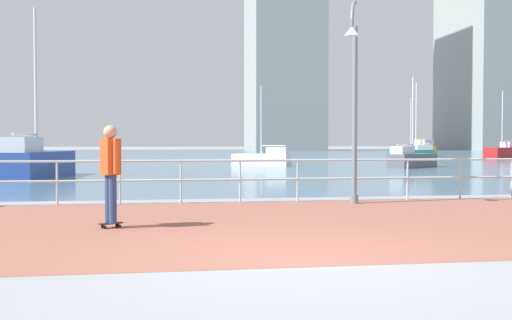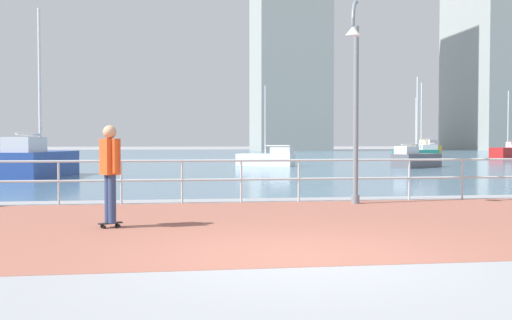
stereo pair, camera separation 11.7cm
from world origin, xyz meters
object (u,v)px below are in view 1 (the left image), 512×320
Objects in this scene: lamppost at (354,91)px; sailboat_blue at (503,151)px; sailboat_navy at (263,158)px; sailboat_yellow at (35,161)px; skateboarder at (111,166)px; sailboat_red at (411,159)px; sailboat_gray at (417,150)px; sailboat_ivory at (412,153)px.

sailboat_blue is (25.17, 35.10, -2.05)m from lamppost.
sailboat_yellow reaches higher than sailboat_navy.
sailboat_navy is (6.44, 23.70, -0.59)m from skateboarder.
lamppost is 0.94× the size of sailboat_red.
sailboat_navy is 0.70× the size of sailboat_gray.
sailboat_gray is (17.00, 16.95, 0.20)m from sailboat_navy.
sailboat_blue reaches higher than sailboat_navy.
sailboat_ivory is at bearing 38.88° from sailboat_navy.
sailboat_ivory reaches higher than skateboarder.
sailboat_gray is (-6.92, 2.56, 0.08)m from sailboat_blue.
sailboat_ivory is 6.25m from sailboat_gray.
lamppost is 35.65m from sailboat_ivory.
skateboarder is 40.68m from sailboat_ivory.
sailboat_blue is (34.72, 23.62, -0.09)m from sailboat_yellow.
sailboat_navy is (1.24, 20.70, -2.16)m from lamppost.
lamppost is 41.89m from sailboat_gray.
sailboat_yellow is 1.37× the size of sailboat_ivory.
skateboarder is at bearing -124.61° from sailboat_red.
sailboat_ivory is at bearing 59.62° from skateboarder.
sailboat_yellow is at bearing -161.60° from sailboat_red.
sailboat_blue is 23.73m from sailboat_red.
sailboat_gray reaches higher than sailboat_ivory.
sailboat_yellow reaches higher than sailboat_ivory.
skateboarder is 0.37× the size of sailboat_navy.
sailboat_red is at bearing -113.64° from sailboat_ivory.
sailboat_ivory is (20.58, 35.09, -0.57)m from skateboarder.
sailboat_red is at bearing -132.75° from sailboat_blue.
lamppost is at bearing 29.91° from skateboarder.
sailboat_blue is 10.24m from sailboat_ivory.
sailboat_blue is at bearing 34.22° from sailboat_yellow.
lamppost is 0.70× the size of sailboat_gray.
lamppost is 0.69× the size of sailboat_yellow.
sailboat_blue reaches higher than sailboat_red.
sailboat_blue reaches higher than lamppost.
sailboat_red is (14.26, 20.67, -0.56)m from skateboarder.
lamppost is 6.20m from skateboarder.
sailboat_navy is 14.21m from sailboat_yellow.
skateboarder is at bearing -119.98° from sailboat_gray.
sailboat_gray is (18.24, 37.65, -1.97)m from lamppost.
sailboat_navy is at bearing 40.50° from sailboat_yellow.
sailboat_blue is at bearing 17.02° from sailboat_ivory.
skateboarder is 24.56m from sailboat_navy.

